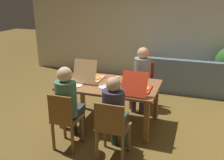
{
  "coord_description": "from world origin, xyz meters",
  "views": [
    {
      "loc": [
        1.38,
        -3.9,
        2.24
      ],
      "look_at": [
        0.0,
        0.1,
        0.79
      ],
      "focal_mm": 41.16,
      "sensor_mm": 36.0,
      "label": 1
    }
  ],
  "objects": [
    {
      "name": "drinking_glass_0",
      "position": [
        0.22,
        -0.28,
        0.82
      ],
      "size": [
        0.07,
        0.07,
        0.14
      ],
      "primitive_type": "cylinder",
      "color": "silver",
      "rests_on": "dining_table"
    },
    {
      "name": "person_0",
      "position": [
        0.36,
        0.85,
        0.73
      ],
      "size": [
        0.33,
        0.53,
        1.24
      ],
      "color": "#3E3B4D",
      "rests_on": "ground"
    },
    {
      "name": "plate_2",
      "position": [
        0.28,
        0.25,
        0.76
      ],
      "size": [
        0.25,
        0.25,
        0.01
      ],
      "color": "white",
      "rests_on": "dining_table"
    },
    {
      "name": "person_1",
      "position": [
        0.36,
        -0.84,
        0.7
      ],
      "size": [
        0.31,
        0.48,
        1.19
      ],
      "color": "#2D4336",
      "rests_on": "ground"
    },
    {
      "name": "pizza_box_0",
      "position": [
        0.52,
        -0.15,
        0.8
      ],
      "size": [
        0.39,
        0.6,
        0.37
      ],
      "color": "red",
      "rests_on": "dining_table"
    },
    {
      "name": "chair_1",
      "position": [
        0.36,
        -0.97,
        0.48
      ],
      "size": [
        0.43,
        0.39,
        0.88
      ],
      "color": "brown",
      "rests_on": "ground"
    },
    {
      "name": "ground_plane",
      "position": [
        0.0,
        0.0,
        0.0
      ],
      "size": [
        20.0,
        20.0,
        0.0
      ],
      "primitive_type": "plane",
      "color": "brown"
    },
    {
      "name": "person_2",
      "position": [
        -0.36,
        -0.83,
        0.74
      ],
      "size": [
        0.31,
        0.54,
        1.26
      ],
      "color": "#31393C",
      "rests_on": "ground"
    },
    {
      "name": "plate_1",
      "position": [
        -0.01,
        -0.17,
        0.76
      ],
      "size": [
        0.25,
        0.25,
        0.01
      ],
      "color": "white",
      "rests_on": "dining_table"
    },
    {
      "name": "drinking_glass_2",
      "position": [
        -0.73,
        0.27,
        0.82
      ],
      "size": [
        0.06,
        0.06,
        0.13
      ],
      "primitive_type": "cylinder",
      "color": "#DECA63",
      "rests_on": "dining_table"
    },
    {
      "name": "couch",
      "position": [
        1.18,
        2.16,
        0.28
      ],
      "size": [
        2.19,
        0.86,
        0.81
      ],
      "color": "slate",
      "rests_on": "ground"
    },
    {
      "name": "chair_0",
      "position": [
        0.36,
        1.0,
        0.51
      ],
      "size": [
        0.41,
        0.46,
        0.9
      ],
      "color": "#B32A1E",
      "rests_on": "ground"
    },
    {
      "name": "chair_2",
      "position": [
        -0.36,
        -0.96,
        0.47
      ],
      "size": [
        0.38,
        0.41,
        0.9
      ],
      "color": "brown",
      "rests_on": "ground"
    },
    {
      "name": "drinking_glass_1",
      "position": [
        0.11,
        0.05,
        0.82
      ],
      "size": [
        0.07,
        0.07,
        0.13
      ],
      "primitive_type": "cylinder",
      "color": "#E1CC67",
      "rests_on": "dining_table"
    },
    {
      "name": "back_wall",
      "position": [
        0.0,
        2.89,
        1.45
      ],
      "size": [
        6.84,
        0.12,
        2.9
      ],
      "primitive_type": "cube",
      "color": "beige",
      "rests_on": "ground"
    },
    {
      "name": "pizza_box_1",
      "position": [
        -0.41,
        0.1,
        0.81
      ],
      "size": [
        0.41,
        0.54,
        0.42
      ],
      "color": "tan",
      "rests_on": "dining_table"
    },
    {
      "name": "plate_0",
      "position": [
        -0.52,
        -0.27,
        0.76
      ],
      "size": [
        0.24,
        0.24,
        0.01
      ],
      "color": "white",
      "rests_on": "dining_table"
    },
    {
      "name": "dining_table",
      "position": [
        0.0,
        0.0,
        0.66
      ],
      "size": [
        1.65,
        1.02,
        0.75
      ],
      "color": "brown",
      "rests_on": "ground"
    }
  ]
}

